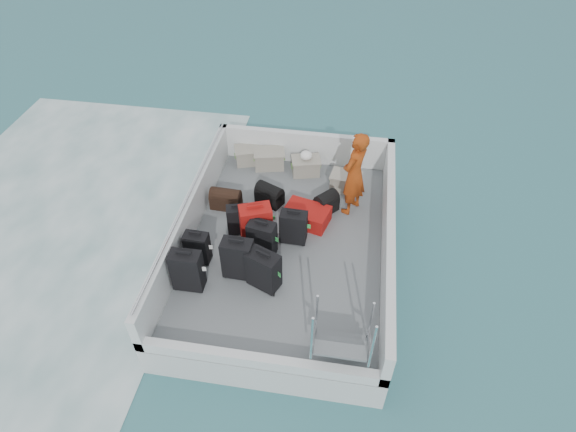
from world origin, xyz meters
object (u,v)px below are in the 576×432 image
(crate_1, at_px, (269,159))
(passenger, at_px, (354,174))
(suitcase_2, at_px, (238,220))
(suitcase_6, at_px, (264,271))
(crate_2, at_px, (306,167))
(suitcase_0, at_px, (187,271))
(suitcase_5, at_px, (256,224))
(suitcase_7, at_px, (293,228))
(crate_0, at_px, (249,156))
(suitcase_3, at_px, (238,259))
(suitcase_1, at_px, (197,248))
(suitcase_8, at_px, (307,215))
(suitcase_4, at_px, (262,239))
(crate_3, at_px, (345,183))

(crate_1, distance_m, passenger, 2.17)
(suitcase_2, height_order, suitcase_6, suitcase_6)
(crate_2, bearing_deg, suitcase_0, -114.06)
(suitcase_2, distance_m, crate_2, 2.12)
(suitcase_5, height_order, suitcase_7, suitcase_5)
(crate_0, bearing_deg, suitcase_3, -80.57)
(passenger, bearing_deg, suitcase_1, -26.70)
(passenger, bearing_deg, suitcase_5, -27.60)
(suitcase_8, distance_m, crate_2, 1.46)
(suitcase_5, relative_size, crate_2, 1.37)
(suitcase_4, bearing_deg, crate_0, 118.57)
(suitcase_0, xyz_separation_m, crate_3, (2.29, 2.85, -0.21))
(suitcase_7, distance_m, crate_3, 1.77)
(suitcase_0, distance_m, passenger, 3.36)
(crate_1, relative_size, crate_3, 1.08)
(suitcase_3, xyz_separation_m, crate_1, (-0.06, 2.98, -0.20))
(crate_1, bearing_deg, crate_0, 170.15)
(crate_2, bearing_deg, crate_1, 172.02)
(crate_1, relative_size, crate_2, 1.09)
(suitcase_0, relative_size, passenger, 0.45)
(suitcase_2, distance_m, suitcase_8, 1.26)
(suitcase_7, distance_m, crate_2, 1.97)
(suitcase_5, distance_m, crate_2, 2.14)
(crate_2, distance_m, passenger, 1.53)
(crate_0, bearing_deg, suitcase_6, -73.37)
(suitcase_5, relative_size, crate_1, 1.26)
(suitcase_4, xyz_separation_m, crate_3, (1.28, 1.95, -0.17))
(crate_2, height_order, crate_3, crate_3)
(suitcase_2, height_order, crate_0, suitcase_2)
(suitcase_3, height_order, suitcase_5, suitcase_3)
(suitcase_4, height_order, crate_2, suitcase_4)
(suitcase_3, xyz_separation_m, crate_2, (0.72, 2.87, -0.21))
(suitcase_3, xyz_separation_m, suitcase_5, (0.12, 0.83, -0.00))
(suitcase_3, xyz_separation_m, suitcase_7, (0.76, 0.91, -0.05))
(crate_2, bearing_deg, crate_0, 171.33)
(suitcase_7, height_order, crate_2, suitcase_7)
(suitcase_3, distance_m, crate_2, 2.97)
(suitcase_3, bearing_deg, suitcase_8, 59.25)
(suitcase_0, relative_size, suitcase_4, 1.11)
(crate_0, height_order, crate_2, crate_2)
(suitcase_5, bearing_deg, suitcase_6, -92.65)
(suitcase_1, xyz_separation_m, crate_0, (0.23, 2.87, -0.14))
(suitcase_4, bearing_deg, crate_3, 67.92)
(suitcase_8, height_order, crate_0, crate_0)
(suitcase_3, relative_size, suitcase_4, 1.11)
(suitcase_6, xyz_separation_m, crate_1, (-0.51, 3.13, -0.17))
(suitcase_2, distance_m, passenger, 2.22)
(suitcase_8, bearing_deg, suitcase_4, 159.07)
(suitcase_3, height_order, suitcase_7, suitcase_3)
(suitcase_4, bearing_deg, suitcase_2, 150.30)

